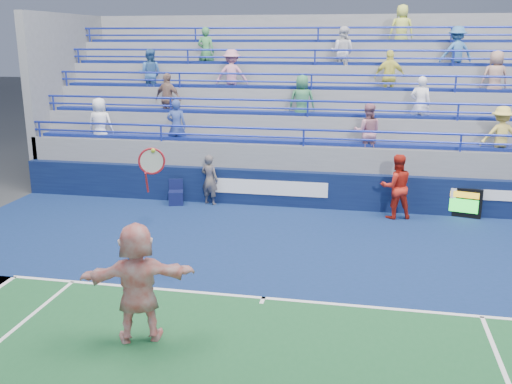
% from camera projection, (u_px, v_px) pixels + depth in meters
% --- Properties ---
extents(ground, '(120.00, 120.00, 0.00)m').
position_uv_depth(ground, '(263.00, 299.00, 11.28)').
color(ground, '#333538').
extents(sponsor_wall, '(18.00, 0.32, 1.10)m').
position_uv_depth(sponsor_wall, '(302.00, 190.00, 17.29)').
color(sponsor_wall, '#0A1237').
rests_on(sponsor_wall, ground).
extents(bleacher_stand, '(18.00, 5.60, 6.13)m').
position_uv_depth(bleacher_stand, '(314.00, 137.00, 20.60)').
color(bleacher_stand, slate).
rests_on(bleacher_stand, ground).
extents(serve_speed_board, '(1.24, 0.42, 0.86)m').
position_uv_depth(serve_speed_board, '(459.00, 202.00, 16.36)').
color(serve_speed_board, black).
rests_on(serve_speed_board, ground).
extents(judge_chair, '(0.54, 0.55, 0.78)m').
position_uv_depth(judge_chair, '(176.00, 197.00, 17.62)').
color(judge_chair, '#0C123E').
rests_on(judge_chair, ground).
extents(tennis_player, '(2.03, 1.24, 3.34)m').
position_uv_depth(tennis_player, '(138.00, 282.00, 9.52)').
color(tennis_player, white).
rests_on(tennis_player, ground).
extents(line_judge, '(0.66, 0.53, 1.57)m').
position_uv_depth(line_judge, '(210.00, 180.00, 17.51)').
color(line_judge, '#161C3D').
rests_on(line_judge, ground).
extents(ball_girl, '(1.06, 0.92, 1.86)m').
position_uv_depth(ball_girl, '(396.00, 187.00, 16.12)').
color(ball_girl, red).
rests_on(ball_girl, ground).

